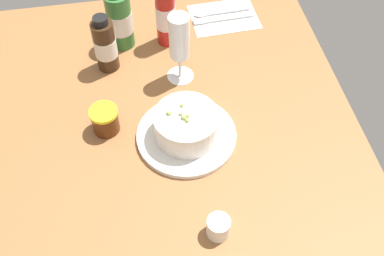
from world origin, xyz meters
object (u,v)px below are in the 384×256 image
wine_glass (179,41)px  sauce_bottle_green (120,19)px  cutlery_setting (222,16)px  sauce_bottle_red (166,14)px  sauce_bottle_brown (105,45)px  jam_jar (105,120)px  porridge_bowl (186,127)px  creamer_jug (219,227)px

wine_glass → sauce_bottle_green: bearing=41.9°
cutlery_setting → sauce_bottle_red: bearing=113.1°
sauce_bottle_green → sauce_bottle_brown: bearing=152.2°
cutlery_setting → jam_jar: 46.83cm
sauce_bottle_brown → sauce_bottle_green: (7.73, -4.07, 0.81)cm
wine_glass → sauce_bottle_red: 13.38cm
sauce_bottle_brown → sauce_bottle_green: 8.77cm
wine_glass → sauce_bottle_green: 19.32cm
porridge_bowl → jam_jar: bearing=72.5°
creamer_jug → wine_glass: bearing=0.9°
cutlery_setting → sauce_bottle_brown: bearing=113.2°
porridge_bowl → sauce_bottle_brown: (24.83, 15.15, 3.31)cm
wine_glass → jam_jar: 24.09cm
porridge_bowl → wine_glass: (18.43, -1.58, 7.78)cm
porridge_bowl → jam_jar: porridge_bowl is taller
creamer_jug → jam_jar: 34.24cm
sauce_bottle_red → jam_jar: bearing=146.8°
wine_glass → sauce_bottle_green: (14.13, 12.66, -3.66)cm
wine_glass → sauce_bottle_brown: (6.40, 16.73, -4.47)cm
sauce_bottle_green → creamer_jug: bearing=-166.5°
sauce_bottle_green → sauce_bottle_red: sauce_bottle_red is taller
jam_jar → sauce_bottle_red: bearing=-33.2°
cutlery_setting → sauce_bottle_brown: size_ratio=1.22×
cutlery_setting → jam_jar: jam_jar is taller
jam_jar → cutlery_setting: bearing=-45.2°
cutlery_setting → creamer_jug: (-61.35, 14.02, 2.10)cm
sauce_bottle_brown → sauce_bottle_green: size_ratio=0.90×
porridge_bowl → creamer_jug: (-23.05, -2.23, -1.16)cm
porridge_bowl → creamer_jug: bearing=-174.5°
sauce_bottle_brown → sauce_bottle_red: bearing=-66.6°
porridge_bowl → sauce_bottle_green: 34.63cm
cutlery_setting → sauce_bottle_green: (-5.74, 27.32, 7.39)cm
sauce_bottle_brown → porridge_bowl: bearing=-148.6°
jam_jar → sauce_bottle_red: (26.12, -17.09, 5.50)cm
cutlery_setting → creamer_jug: 62.96cm
jam_jar → porridge_bowl: bearing=-107.5°
porridge_bowl → cutlery_setting: size_ratio=1.18×
porridge_bowl → creamer_jug: porridge_bowl is taller
wine_glass → sauce_bottle_red: bearing=6.1°
creamer_jug → sauce_bottle_brown: bearing=19.9°
jam_jar → sauce_bottle_brown: size_ratio=0.41×
cutlery_setting → sauce_bottle_red: sauce_bottle_red is taller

